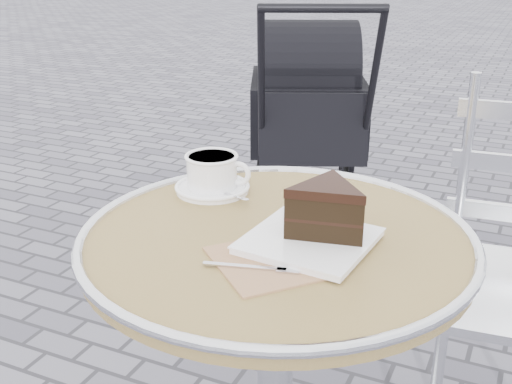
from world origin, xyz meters
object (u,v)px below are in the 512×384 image
at_px(cafe_table, 276,313).
at_px(baby_stroller, 308,124).
at_px(cappuccino_set, 213,175).
at_px(cake_plate_set, 322,217).

bearing_deg(cafe_table, baby_stroller, 108.27).
xyz_separation_m(cappuccino_set, baby_stroller, (-0.33, 1.47, -0.30)).
height_order(cappuccino_set, cake_plate_set, cake_plate_set).
distance_m(cafe_table, cake_plate_set, 0.23).
bearing_deg(baby_stroller, cappuccino_set, -100.94).
bearing_deg(cappuccino_set, cake_plate_set, -37.55).
distance_m(cafe_table, baby_stroller, 1.70).
bearing_deg(baby_stroller, cafe_table, -95.16).
height_order(cappuccino_set, baby_stroller, baby_stroller).
height_order(cafe_table, cappuccino_set, cappuccino_set).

